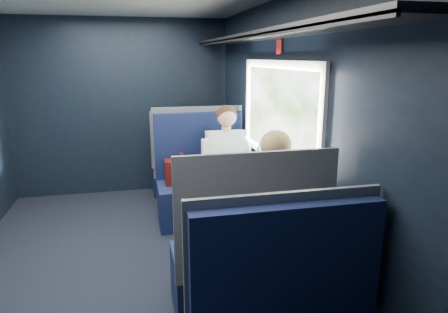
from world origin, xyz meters
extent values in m
cube|color=black|center=(0.00, 0.00, -0.01)|extent=(2.80, 4.20, 0.01)
cube|color=black|center=(1.45, 0.00, 1.15)|extent=(0.10, 4.20, 2.30)
cube|color=black|center=(0.00, 2.15, 1.15)|extent=(2.80, 0.10, 2.30)
cube|color=black|center=(0.00, -2.15, 1.15)|extent=(2.80, 0.10, 2.30)
cube|color=beige|center=(1.38, 0.00, 1.74)|extent=(0.03, 1.84, 0.07)
cube|color=beige|center=(1.38, 0.00, 0.90)|extent=(0.03, 1.84, 0.07)
cube|color=beige|center=(1.38, -0.89, 1.32)|extent=(0.03, 0.07, 0.78)
cube|color=beige|center=(1.38, 0.89, 1.32)|extent=(0.03, 0.07, 0.78)
cube|color=black|center=(1.22, 0.00, 1.98)|extent=(0.36, 4.10, 0.04)
cube|color=black|center=(1.05, 0.00, 1.96)|extent=(0.02, 4.10, 0.03)
cube|color=red|center=(1.38, 0.00, 1.89)|extent=(0.01, 0.10, 0.12)
cylinder|color=#54565E|center=(0.88, 0.00, 0.35)|extent=(0.08, 0.08, 0.70)
cube|color=#BABAB5|center=(1.06, 0.00, 0.72)|extent=(0.62, 1.00, 0.04)
cube|color=black|center=(0.85, 0.78, 0.23)|extent=(1.00, 0.50, 0.45)
cube|color=black|center=(0.85, 1.08, 0.82)|extent=(1.00, 0.10, 0.75)
cube|color=#54565E|center=(0.85, 1.14, 0.85)|extent=(1.04, 0.03, 0.82)
cube|color=#54565E|center=(0.85, 0.73, 0.55)|extent=(0.06, 0.40, 0.20)
cube|color=#4B1110|center=(0.63, 0.86, 0.58)|extent=(0.38, 0.21, 0.27)
cylinder|color=#4B1110|center=(0.63, 0.86, 0.77)|extent=(0.04, 0.16, 0.03)
cylinder|color=silver|center=(0.80, 0.71, 0.59)|extent=(0.10, 0.10, 0.27)
cylinder|color=#182BB9|center=(0.80, 0.71, 0.75)|extent=(0.05, 0.05, 0.06)
cube|color=black|center=(0.85, -0.78, 0.23)|extent=(1.00, 0.50, 0.45)
cube|color=black|center=(0.85, -1.08, 0.82)|extent=(1.00, 0.10, 0.75)
cube|color=#54565E|center=(0.85, -1.14, 0.85)|extent=(1.04, 0.03, 0.82)
cube|color=#54565E|center=(0.85, -0.73, 0.55)|extent=(0.06, 0.40, 0.20)
cube|color=black|center=(0.85, 1.88, 0.23)|extent=(1.00, 0.40, 0.45)
cube|color=black|center=(0.85, 1.64, 0.78)|extent=(1.00, 0.10, 0.66)
cube|color=#54565E|center=(0.85, 1.59, 0.80)|extent=(1.04, 0.03, 0.72)
cube|color=black|center=(0.85, -1.64, 0.78)|extent=(1.00, 0.10, 0.66)
cube|color=#54565E|center=(0.85, -1.59, 0.80)|extent=(1.04, 0.03, 0.72)
cube|color=black|center=(1.10, 0.64, 0.53)|extent=(0.36, 0.44, 0.16)
cube|color=black|center=(1.10, 0.44, 0.23)|extent=(0.32, 0.12, 0.45)
cube|color=white|center=(1.10, 0.80, 0.78)|extent=(0.40, 0.29, 0.53)
cylinder|color=#D8A88C|center=(1.10, 0.76, 1.06)|extent=(0.10, 0.10, 0.06)
sphere|color=#D8A88C|center=(1.10, 0.74, 1.20)|extent=(0.21, 0.21, 0.21)
sphere|color=#382114|center=(1.10, 0.76, 1.21)|extent=(0.22, 0.22, 0.22)
cube|color=white|center=(0.88, 0.76, 0.78)|extent=(0.09, 0.12, 0.34)
cube|color=white|center=(1.32, 0.76, 0.78)|extent=(0.09, 0.12, 0.34)
cube|color=black|center=(1.10, -0.64, 0.53)|extent=(0.36, 0.44, 0.16)
cube|color=black|center=(1.10, -0.44, 0.23)|extent=(0.32, 0.12, 0.45)
cube|color=black|center=(1.10, -0.80, 0.78)|extent=(0.40, 0.29, 0.53)
cylinder|color=#D8A88C|center=(1.10, -0.76, 1.06)|extent=(0.10, 0.10, 0.06)
sphere|color=#D8A88C|center=(1.10, -0.74, 1.20)|extent=(0.21, 0.21, 0.21)
sphere|color=tan|center=(1.10, -0.76, 1.21)|extent=(0.22, 0.22, 0.22)
cube|color=black|center=(0.88, -0.76, 0.78)|extent=(0.09, 0.12, 0.34)
cube|color=black|center=(1.32, -0.76, 0.78)|extent=(0.09, 0.12, 0.34)
cube|color=tan|center=(1.10, -0.86, 0.90)|extent=(0.26, 0.07, 0.36)
cube|color=white|center=(0.95, -0.03, 0.74)|extent=(0.66, 0.90, 0.01)
cube|color=silver|center=(1.26, 0.00, 0.75)|extent=(0.30, 0.34, 0.01)
cube|color=silver|center=(1.36, 0.00, 0.86)|extent=(0.11, 0.28, 0.20)
cube|color=black|center=(1.35, 0.00, 0.86)|extent=(0.09, 0.24, 0.16)
cylinder|color=silver|center=(1.33, 0.29, 0.84)|extent=(0.07, 0.07, 0.20)
cylinder|color=#182BB9|center=(1.33, 0.29, 0.96)|extent=(0.04, 0.04, 0.04)
cylinder|color=white|center=(1.33, 0.44, 0.79)|extent=(0.07, 0.07, 0.10)
camera|label=1|loc=(0.13, -3.34, 1.81)|focal=32.00mm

